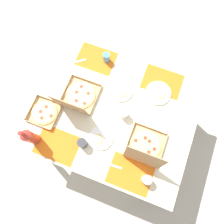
# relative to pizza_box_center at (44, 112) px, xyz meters

# --- Properties ---
(ground_plane) EXTENTS (6.00, 6.00, 0.00)m
(ground_plane) POSITION_rel_pizza_box_center_xyz_m (-0.55, -0.22, -0.74)
(ground_plane) COLOR beige
(dining_table) EXTENTS (1.46, 1.18, 0.73)m
(dining_table) POSITION_rel_pizza_box_center_xyz_m (-0.55, -0.22, -0.10)
(dining_table) COLOR #3F3328
(dining_table) RESTS_ON ground_plane
(placemat_near_left) EXTENTS (0.36, 0.26, 0.00)m
(placemat_near_left) POSITION_rel_pizza_box_center_xyz_m (-0.88, -0.66, -0.01)
(placemat_near_left) COLOR orange
(placemat_near_left) RESTS_ON dining_table
(placemat_near_right) EXTENTS (0.36, 0.26, 0.00)m
(placemat_near_right) POSITION_rel_pizza_box_center_xyz_m (-0.23, -0.66, -0.01)
(placemat_near_right) COLOR orange
(placemat_near_right) RESTS_ON dining_table
(placemat_far_left) EXTENTS (0.36, 0.26, 0.00)m
(placemat_far_left) POSITION_rel_pizza_box_center_xyz_m (-0.88, 0.22, -0.01)
(placemat_far_left) COLOR orange
(placemat_far_left) RESTS_ON dining_table
(placemat_far_right) EXTENTS (0.36, 0.26, 0.00)m
(placemat_far_right) POSITION_rel_pizza_box_center_xyz_m (-0.23, 0.22, -0.01)
(placemat_far_right) COLOR orange
(placemat_far_right) RESTS_ON dining_table
(pizza_box_center) EXTENTS (0.25, 0.25, 0.04)m
(pizza_box_center) POSITION_rel_pizza_box_center_xyz_m (0.00, 0.00, 0.00)
(pizza_box_center) COLOR tan
(pizza_box_center) RESTS_ON dining_table
(pizza_box_edge_far) EXTENTS (0.30, 0.34, 0.34)m
(pizza_box_edge_far) POSITION_rel_pizza_box_center_xyz_m (-0.23, -0.23, 0.04)
(pizza_box_edge_far) COLOR tan
(pizza_box_edge_far) RESTS_ON dining_table
(pizza_box_corner_left) EXTENTS (0.30, 0.30, 0.33)m
(pizza_box_corner_left) POSITION_rel_pizza_box_center_xyz_m (-0.92, -0.02, 0.04)
(pizza_box_corner_left) COLOR tan
(pizza_box_corner_left) RESTS_ON dining_table
(plate_middle) EXTENTS (0.23, 0.23, 0.03)m
(plate_middle) POSITION_rel_pizza_box_center_xyz_m (-0.88, -0.53, -0.00)
(plate_middle) COLOR white
(plate_middle) RESTS_ON dining_table
(plate_far_right) EXTENTS (0.21, 0.21, 0.03)m
(plate_far_right) POSITION_rel_pizza_box_center_xyz_m (-0.55, 0.03, -0.00)
(plate_far_right) COLOR white
(plate_far_right) RESTS_ON dining_table
(plate_far_left) EXTENTS (0.21, 0.21, 0.03)m
(plate_far_left) POSITION_rel_pizza_box_center_xyz_m (-0.57, -0.43, -0.00)
(plate_far_left) COLOR white
(plate_far_left) RESTS_ON dining_table
(soda_bottle) EXTENTS (0.09, 0.09, 0.32)m
(soda_bottle) POSITION_rel_pizza_box_center_xyz_m (-0.03, 0.24, 0.12)
(soda_bottle) COLOR #B2382D
(soda_bottle) RESTS_ON dining_table
(cup_clear_right) EXTENTS (0.08, 0.08, 0.10)m
(cup_clear_right) POSITION_rel_pizza_box_center_xyz_m (-0.43, 0.13, 0.04)
(cup_clear_right) COLOR #333338
(cup_clear_right) RESTS_ON dining_table
(cup_dark) EXTENTS (0.06, 0.06, 0.10)m
(cup_dark) POSITION_rel_pizza_box_center_xyz_m (-0.32, -0.68, 0.04)
(cup_dark) COLOR teal
(cup_dark) RESTS_ON dining_table
(cup_spare) EXTENTS (0.08, 0.08, 0.10)m
(cup_spare) POSITION_rel_pizza_box_center_xyz_m (-0.66, -0.23, 0.04)
(cup_spare) COLOR silver
(cup_spare) RESTS_ON dining_table
(cup_clear_left) EXTENTS (0.07, 0.07, 0.10)m
(cup_clear_left) POSITION_rel_pizza_box_center_xyz_m (-1.01, 0.21, 0.04)
(cup_clear_left) COLOR silver
(cup_clear_left) RESTS_ON dining_table
(knife_by_near_right) EXTENTS (0.18, 0.14, 0.00)m
(knife_by_near_right) POSITION_rel_pizza_box_center_xyz_m (-0.06, -0.55, -0.01)
(knife_by_near_right) COLOR #B7B7BC
(knife_by_near_right) RESTS_ON dining_table
(fork_by_near_left) EXTENTS (0.18, 0.10, 0.00)m
(fork_by_near_left) POSITION_rel_pizza_box_center_xyz_m (-1.16, -0.54, -0.01)
(fork_by_near_left) COLOR #B7B7BC
(fork_by_near_left) RESTS_ON dining_table
(fork_by_far_right) EXTENTS (0.19, 0.02, 0.00)m
(fork_by_far_right) POSITION_rel_pizza_box_center_xyz_m (-0.71, 0.21, -0.01)
(fork_by_far_right) COLOR #B7B7BC
(fork_by_far_right) RESTS_ON dining_table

